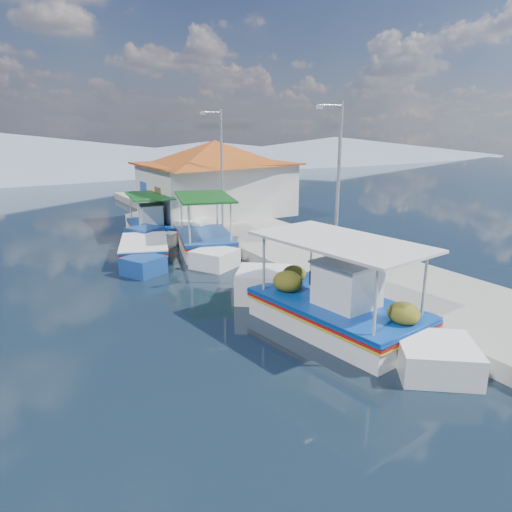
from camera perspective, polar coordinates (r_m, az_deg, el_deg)
ground at (r=13.73m, az=-0.17°, el=-9.05°), size 160.00×160.00×0.00m
quay at (r=21.47m, az=5.19°, el=0.66°), size 5.00×44.00×0.50m
bollards at (r=19.62m, az=1.53°, el=0.52°), size 0.20×17.20×0.30m
main_caique at (r=13.90m, az=9.49°, el=-6.41°), size 3.32×8.91×2.96m
caique_green_canopy at (r=22.33m, az=-6.30°, el=1.70°), size 3.74×7.43×2.90m
caique_blue_hull at (r=21.57m, az=-13.46°, el=0.57°), size 3.39×6.37×1.20m
caique_far at (r=25.99m, az=-12.61°, el=3.40°), size 2.73×6.88×2.44m
harbor_building at (r=28.80m, az=-4.90°, el=9.54°), size 10.49×10.49×4.40m
lamp_post_near at (r=16.87m, az=9.68°, el=8.94°), size 1.21×0.14×6.00m
lamp_post_far at (r=24.39m, az=-4.37°, el=11.04°), size 1.21×0.14×6.00m
mountain_ridge at (r=68.08m, az=-20.34°, el=11.38°), size 171.40×96.00×5.50m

